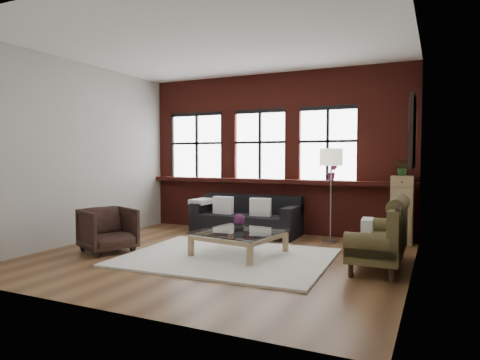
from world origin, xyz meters
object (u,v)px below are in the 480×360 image
at_px(vintage_settee, 379,234).
at_px(drawer_chest, 402,210).
at_px(armchair, 108,230).
at_px(dark_sofa, 246,215).
at_px(vase, 239,226).
at_px(floor_lamp, 331,191).
at_px(coffee_table, 239,244).

xyz_separation_m(vintage_settee, drawer_chest, (0.17, 1.75, 0.15)).
height_order(armchair, drawer_chest, drawer_chest).
height_order(dark_sofa, drawer_chest, drawer_chest).
distance_m(vase, floor_lamp, 2.00).
distance_m(dark_sofa, vintage_settee, 3.04).
bearing_deg(drawer_chest, dark_sofa, -173.72).
relative_size(dark_sofa, floor_lamp, 1.15).
bearing_deg(vase, floor_lamp, 58.09).
bearing_deg(drawer_chest, vase, -137.75).
xyz_separation_m(armchair, floor_lamp, (3.07, 2.29, 0.56)).
bearing_deg(drawer_chest, floor_lamp, -163.45).
height_order(dark_sofa, coffee_table, dark_sofa).
height_order(dark_sofa, vase, dark_sofa).
distance_m(coffee_table, floor_lamp, 2.08).
distance_m(dark_sofa, vase, 1.81).
height_order(coffee_table, drawer_chest, drawer_chest).
bearing_deg(floor_lamp, dark_sofa, 178.81).
height_order(dark_sofa, floor_lamp, floor_lamp).
height_order(vintage_settee, drawer_chest, drawer_chest).
xyz_separation_m(vase, drawer_chest, (2.20, 2.00, 0.14)).
height_order(vintage_settee, floor_lamp, floor_lamp).
xyz_separation_m(coffee_table, drawer_chest, (2.20, 2.00, 0.41)).
relative_size(vase, floor_lamp, 0.08).
height_order(vintage_settee, coffee_table, vintage_settee).
distance_m(armchair, coffee_table, 2.14).
distance_m(coffee_table, vase, 0.27).
bearing_deg(vase, vintage_settee, 6.95).
bearing_deg(dark_sofa, coffee_table, -68.97).
relative_size(armchair, vase, 5.20).
xyz_separation_m(dark_sofa, drawer_chest, (2.85, 0.31, 0.22)).
xyz_separation_m(vase, floor_lamp, (1.03, 1.65, 0.46)).
bearing_deg(vase, armchair, -162.53).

